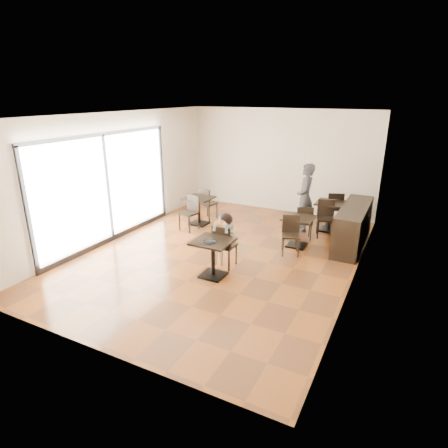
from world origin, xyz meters
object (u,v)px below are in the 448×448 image
Objects in this scene: child_table at (213,258)px; child at (225,240)px; chair_mid_b at (291,236)px; adult_patron at (305,198)px; chair_back_b at (326,219)px; cafe_table_left at (199,211)px; chair_left_a at (208,203)px; chair_left_b at (189,213)px; chair_back_a at (334,208)px; chair_mid_a at (304,222)px; cafe_table_mid at (297,232)px; child_chair at (225,246)px; cafe_table_back at (330,216)px.

child_table is 0.66× the size of child.
child_table is 2.13m from chair_mid_b.
chair_back_b is at bearing 51.86° from adult_patron.
chair_back_b is at bearing 61.00° from child.
child_table is 3.33m from cafe_table_left.
child is 1.33× the size of chair_mid_b.
child is at bearing -33.58° from adult_patron.
chair_left_a is 1.00× the size of chair_left_b.
child_table is 3.69m from chair_back_b.
child is 2.52m from chair_left_b.
cafe_table_left is 0.87× the size of chair_mid_b.
child reaches higher than chair_left_b.
cafe_table_left is at bearing 9.50° from chair_back_a.
chair_mid_a is 0.95× the size of chair_left_a.
cafe_table_mid is at bearing -8.57° from adult_patron.
child reaches higher than chair_back_b.
child is 2.62m from chair_mid_a.
chair_back_b is (0.47, 0.42, 0.03)m from chair_mid_a.
chair_back_a reaches higher than chair_left_b.
child is at bearing 90.00° from child_table.
chair_mid_a is 1.10m from chair_mid_b.
cafe_table_mid is 0.83× the size of chair_mid_b.
chair_left_b is 0.99× the size of chair_back_b.
chair_mid_a is 3.12m from chair_left_b.
chair_back_a is (1.55, 4.45, 0.09)m from child_table.
child_chair reaches higher than child_table.
child_table is 0.82× the size of chair_back_a.
child_chair is 1.27× the size of cafe_table_mid.
child is 1.24× the size of chair_back_a.
chair_mid_a is 0.94× the size of chair_back_a.
chair_mid_a is (1.08, 2.38, -0.02)m from child_chair.
adult_patron is at bearing 17.54° from cafe_table_left.
chair_left_b is at bearing 153.54° from chair_mid_b.
child is at bearing 51.20° from chair_back_a.
cafe_table_back is (0.46, 1.52, 0.03)m from cafe_table_mid.
chair_back_a is (0.47, 2.62, 0.03)m from chair_mid_b.
adult_patron reaches higher than child.
child is at bearing -47.97° from cafe_table_left.
cafe_table_left is at bearing 100.11° from chair_left_b.
chair_back_a is (1.55, 3.90, 0.01)m from child_chair.
chair_back_b reaches higher than chair_left_a.
chair_back_a reaches higher than chair_left_a.
cafe_table_back is 0.89× the size of chair_mid_b.
chair_back_b is (0.65, -0.25, -0.44)m from adult_patron.
cafe_table_left is at bearing 100.11° from chair_left_a.
child_table is 0.56m from child_chair.
child_chair is 1.21× the size of cafe_table_left.
child reaches higher than child_table.
adult_patron reaches higher than child_chair.
chair_back_a is at bearing -150.94° from chair_left_a.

